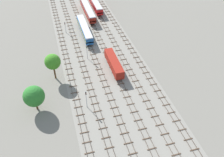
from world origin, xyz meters
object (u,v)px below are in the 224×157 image
(freight_boxcar_centre_nearest, at_px, (114,63))
(passenger_coach_centre_mid, at_px, (88,10))
(signal_post_near, at_px, (86,98))
(diesel_railcar_centre_right_midfar, at_px, (95,4))
(diesel_railcar_centre_left_near, at_px, (85,29))
(signal_post_mid, at_px, (87,51))
(signal_post_nearest, at_px, (65,26))

(freight_boxcar_centre_nearest, xyz_separation_m, passenger_coach_centre_mid, (-0.01, 42.11, 0.16))
(passenger_coach_centre_mid, relative_size, signal_post_near, 3.73)
(passenger_coach_centre_mid, xyz_separation_m, diesel_railcar_centre_right_midfar, (4.79, 5.94, -0.02))
(diesel_railcar_centre_left_near, relative_size, signal_post_mid, 3.77)
(diesel_railcar_centre_right_midfar, distance_m, signal_post_near, 64.64)
(passenger_coach_centre_mid, height_order, signal_post_mid, signal_post_mid)
(diesel_railcar_centre_right_midfar, bearing_deg, signal_post_mid, -106.71)
(diesel_railcar_centre_right_midfar, height_order, signal_post_mid, signal_post_mid)
(signal_post_nearest, xyz_separation_m, signal_post_mid, (4.79, -20.60, 0.42))
(freight_boxcar_centre_nearest, distance_m, diesel_railcar_centre_right_midfar, 48.29)
(signal_post_nearest, height_order, signal_post_mid, signal_post_mid)
(freight_boxcar_centre_nearest, bearing_deg, signal_post_nearest, 112.63)
(diesel_railcar_centre_right_midfar, bearing_deg, signal_post_near, -105.04)
(diesel_railcar_centre_right_midfar, distance_m, signal_post_nearest, 25.57)
(passenger_coach_centre_mid, relative_size, diesel_railcar_centre_right_midfar, 1.07)
(freight_boxcar_centre_nearest, relative_size, signal_post_near, 2.37)
(passenger_coach_centre_mid, bearing_deg, diesel_railcar_centre_right_midfar, 51.10)
(passenger_coach_centre_mid, bearing_deg, signal_post_near, -101.97)
(signal_post_mid, bearing_deg, signal_post_nearest, 103.09)
(signal_post_nearest, bearing_deg, diesel_railcar_centre_right_midfar, 49.02)
(diesel_railcar_centre_right_midfar, relative_size, signal_post_mid, 3.77)
(signal_post_near, bearing_deg, diesel_railcar_centre_left_near, 79.66)
(diesel_railcar_centre_left_near, xyz_separation_m, signal_post_mid, (-2.40, -16.86, 0.85))
(signal_post_nearest, bearing_deg, passenger_coach_centre_mid, 48.13)
(freight_boxcar_centre_nearest, height_order, diesel_railcar_centre_right_midfar, diesel_railcar_centre_right_midfar)
(diesel_railcar_centre_left_near, relative_size, signal_post_nearest, 4.35)
(freight_boxcar_centre_nearest, height_order, signal_post_near, signal_post_near)
(diesel_railcar_centre_left_near, height_order, signal_post_nearest, signal_post_nearest)
(diesel_railcar_centre_left_near, bearing_deg, passenger_coach_centre_mid, 74.35)
(diesel_railcar_centre_left_near, bearing_deg, signal_post_nearest, 152.53)
(signal_post_mid, bearing_deg, diesel_railcar_centre_left_near, 81.92)
(diesel_railcar_centre_left_near, xyz_separation_m, diesel_railcar_centre_right_midfar, (9.58, 23.04, 0.00))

